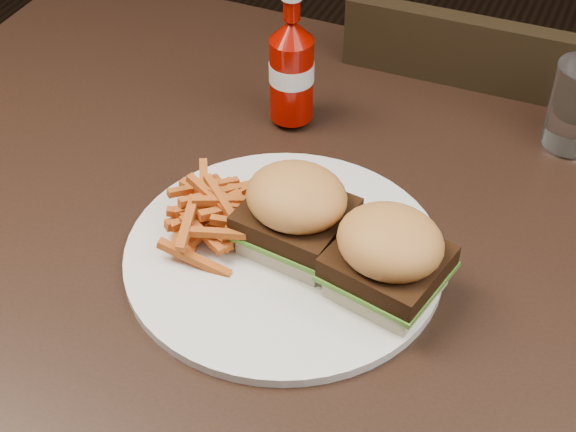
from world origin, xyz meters
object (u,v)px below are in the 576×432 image
at_px(chair_far, 477,195).
at_px(ketchup_bottle, 292,79).
at_px(dining_table, 346,249).
at_px(plate, 284,255).

distance_m(chair_far, ketchup_bottle, 0.54).
xyz_separation_m(dining_table, ketchup_bottle, (-0.13, 0.16, 0.08)).
height_order(chair_far, ketchup_bottle, ketchup_bottle).
relative_size(chair_far, ketchup_bottle, 3.72).
relative_size(plate, ketchup_bottle, 3.11).
distance_m(chair_far, plate, 0.65).
bearing_deg(chair_far, ketchup_bottle, 59.34).
bearing_deg(dining_table, chair_far, 83.59).
xyz_separation_m(chair_far, plate, (-0.10, -0.56, 0.33)).
bearing_deg(plate, dining_table, 51.50).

